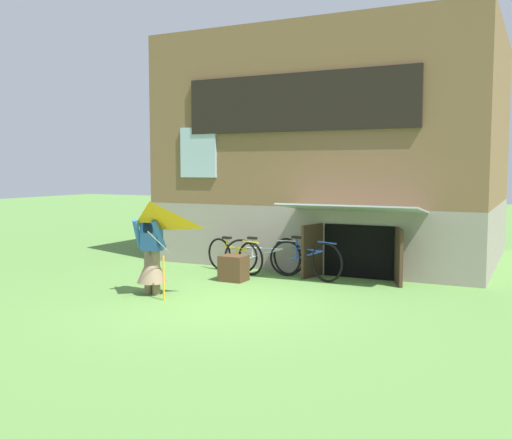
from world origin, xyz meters
TOP-DOWN VIEW (x-y plane):
  - ground_plane at (0.00, 0.00)m, footprint 60.00×60.00m
  - log_house at (0.00, 5.77)m, footprint 7.34×6.65m
  - person at (-1.43, -0.04)m, footprint 0.60×0.52m
  - kite at (-1.02, -0.62)m, footprint 1.03×1.10m
  - bicycle_blue at (0.41, 2.48)m, footprint 1.70×0.65m
  - bicycle_silver at (-0.50, 2.47)m, footprint 1.67×0.33m
  - bicycle_yellow at (-1.17, 2.45)m, footprint 1.55×0.52m
  - wooden_crate at (-0.75, 1.64)m, footprint 0.48×0.41m

SIDE VIEW (x-z plane):
  - ground_plane at x=0.00m, z-range 0.00..0.00m
  - wooden_crate at x=-0.75m, z-range 0.00..0.49m
  - bicycle_yellow at x=-1.17m, z-range -0.01..0.72m
  - bicycle_silver at x=-0.50m, z-range -0.01..0.76m
  - bicycle_blue at x=0.41m, z-range -0.01..0.80m
  - person at x=-1.43m, z-range -0.12..1.38m
  - kite at x=-1.02m, z-range 0.47..1.96m
  - log_house at x=0.00m, z-range 0.00..5.16m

